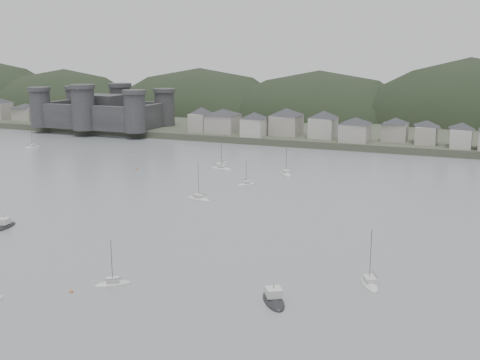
% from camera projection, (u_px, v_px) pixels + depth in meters
% --- Properties ---
extents(ground, '(900.00, 900.00, 0.00)m').
position_uv_depth(ground, '(65.00, 304.00, 99.31)').
color(ground, slate).
rests_on(ground, ground).
extents(far_shore_land, '(900.00, 250.00, 3.00)m').
position_uv_depth(far_shore_land, '(380.00, 116.00, 364.67)').
color(far_shore_land, '#383D2D').
rests_on(far_shore_land, ground).
extents(forested_ridge, '(851.55, 103.94, 102.57)m').
position_uv_depth(forested_ridge, '(379.00, 144.00, 342.51)').
color(forested_ridge, black).
rests_on(forested_ridge, ground).
extents(castle, '(66.00, 43.00, 20.00)m').
position_uv_depth(castle, '(103.00, 111.00, 304.37)').
color(castle, '#2E2E31').
rests_on(castle, far_shore_land).
extents(waterfront_town, '(451.48, 28.46, 12.92)m').
position_uv_depth(waterfront_town, '(457.00, 132.00, 243.42)').
color(waterfront_town, gray).
rests_on(waterfront_town, far_shore_land).
extents(sailboat_lead, '(6.31, 5.85, 8.96)m').
position_uv_depth(sailboat_lead, '(113.00, 284.00, 107.28)').
color(sailboat_lead, beige).
rests_on(sailboat_lead, ground).
extents(moored_fleet, '(245.83, 156.59, 12.96)m').
position_uv_depth(moored_fleet, '(157.00, 207.00, 159.86)').
color(moored_fleet, beige).
rests_on(moored_fleet, ground).
extents(motor_launch_near, '(7.54, 9.30, 4.12)m').
position_uv_depth(motor_launch_near, '(274.00, 300.00, 100.14)').
color(motor_launch_near, black).
rests_on(motor_launch_near, ground).
extents(motor_launch_far, '(4.32, 8.57, 3.95)m').
position_uv_depth(motor_launch_far, '(4.00, 226.00, 141.81)').
color(motor_launch_far, black).
rests_on(motor_launch_far, ground).
extents(mooring_buoys, '(180.34, 127.59, 0.70)m').
position_uv_depth(mooring_buoys, '(156.00, 201.00, 166.04)').
color(mooring_buoys, '#C06840').
rests_on(mooring_buoys, ground).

